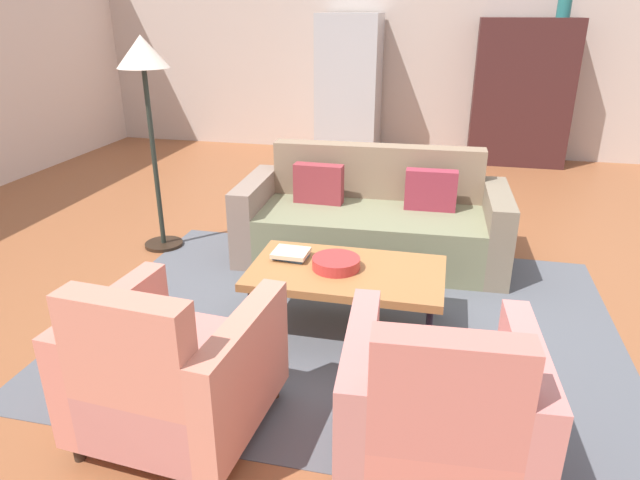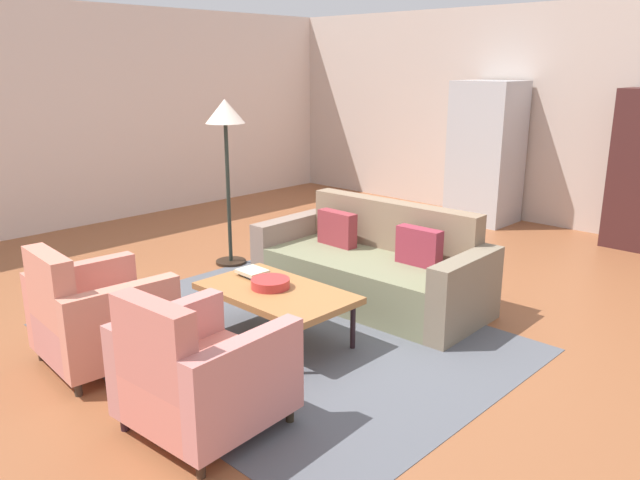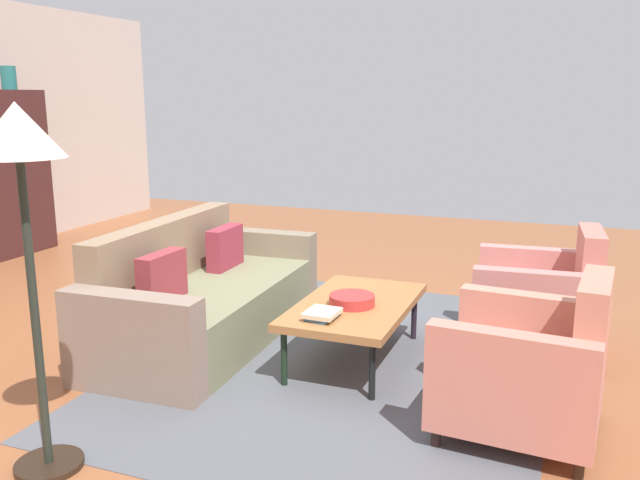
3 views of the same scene
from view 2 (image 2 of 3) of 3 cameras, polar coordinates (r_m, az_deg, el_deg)
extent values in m
plane|color=#945532|center=(5.41, 2.51, -6.65)|extent=(10.95, 10.95, 0.00)
cube|color=beige|center=(8.63, 21.57, 10.28)|extent=(9.12, 0.12, 2.80)
cube|color=beige|center=(8.73, -20.87, 10.41)|extent=(0.12, 8.35, 2.80)
cube|color=#55585F|center=(4.97, -3.47, -8.74)|extent=(3.40, 2.60, 0.01)
cube|color=#767858|center=(5.60, 4.40, -3.59)|extent=(1.77, 0.96, 0.42)
cube|color=#876F57|center=(5.81, 6.60, -0.65)|extent=(1.75, 0.24, 0.86)
cube|color=#7E705B|center=(5.08, 13.07, -4.83)|extent=(0.21, 0.91, 0.62)
cube|color=gray|center=(6.17, -2.68, -0.75)|extent=(0.21, 0.91, 0.62)
cube|color=maroon|center=(5.32, 8.98, -0.60)|extent=(0.40, 0.13, 0.32)
cube|color=maroon|center=(5.84, 1.56, 1.05)|extent=(0.40, 0.13, 0.32)
cylinder|color=black|center=(5.41, -5.55, -4.70)|extent=(0.04, 0.04, 0.36)
cylinder|color=black|center=(4.71, 3.00, -7.83)|extent=(0.04, 0.04, 0.36)
cylinder|color=black|center=(5.09, -10.35, -6.24)|extent=(0.04, 0.04, 0.36)
cylinder|color=black|center=(4.34, -1.91, -9.98)|extent=(0.04, 0.04, 0.36)
cube|color=#A66C3B|center=(4.79, -3.99, -4.81)|extent=(1.20, 0.70, 0.05)
cylinder|color=#32221E|center=(5.22, -16.84, -7.64)|extent=(0.05, 0.05, 0.10)
cylinder|color=#391E10|center=(4.66, -13.20, -10.28)|extent=(0.05, 0.05, 0.10)
cylinder|color=#36241A|center=(5.01, -23.96, -9.38)|extent=(0.05, 0.05, 0.10)
cylinder|color=#392C21|center=(4.42, -21.11, -12.47)|extent=(0.05, 0.05, 0.10)
cube|color=tan|center=(4.73, -19.00, -7.67)|extent=(0.62, 0.84, 0.30)
cube|color=tan|center=(4.54, -23.10, -5.81)|extent=(0.57, 0.18, 0.78)
cube|color=tan|center=(4.98, -20.68, -5.03)|extent=(0.18, 0.81, 0.56)
cube|color=tan|center=(4.39, -17.38, -7.53)|extent=(0.18, 0.81, 0.56)
cylinder|color=#302A12|center=(4.31, -9.61, -12.32)|extent=(0.05, 0.05, 0.10)
cylinder|color=black|center=(3.88, -2.76, -15.52)|extent=(0.05, 0.05, 0.10)
cylinder|color=#351A21|center=(3.96, -17.33, -15.52)|extent=(0.05, 0.05, 0.10)
cylinder|color=#382519|center=(3.49, -10.79, -19.74)|extent=(0.05, 0.05, 0.10)
cube|color=#D5796A|center=(3.79, -10.28, -13.06)|extent=(0.61, 0.84, 0.30)
cube|color=#CB7569|center=(3.51, -14.66, -11.42)|extent=(0.57, 0.18, 0.78)
cube|color=tan|center=(3.98, -13.58, -9.74)|extent=(0.17, 0.81, 0.56)
cube|color=tan|center=(3.50, -6.69, -13.04)|extent=(0.17, 0.81, 0.56)
cylinder|color=#BA3231|center=(4.82, -4.53, -3.95)|extent=(0.30, 0.30, 0.07)
cube|color=#375C84|center=(5.11, -6.16, -3.12)|extent=(0.22, 0.16, 0.02)
cube|color=beige|center=(5.10, -6.17, -2.85)|extent=(0.23, 0.20, 0.03)
cube|color=#B7BABF|center=(8.64, 14.85, 7.68)|extent=(0.80, 0.70, 1.85)
cylinder|color=#99999E|center=(8.93, 16.35, 8.42)|extent=(0.02, 0.02, 0.70)
cylinder|color=black|center=(6.78, -8.09, -1.97)|extent=(0.32, 0.32, 0.03)
cylinder|color=#252C25|center=(6.59, -8.33, 4.16)|extent=(0.04, 0.04, 1.45)
cone|color=beige|center=(6.48, -8.63, 11.50)|extent=(0.40, 0.40, 0.24)
camera|label=1|loc=(2.79, -48.69, 7.21)|focal=31.55mm
camera|label=3|loc=(7.52, -33.67, 10.79)|focal=37.11mm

